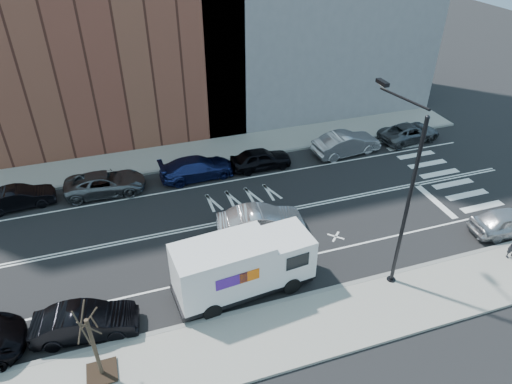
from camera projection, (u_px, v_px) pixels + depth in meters
ground at (219, 223)px, 26.95m from camera, size 120.00×120.00×0.00m
sidewalk_near at (269, 338)px, 19.94m from camera, size 44.00×3.60×0.15m
sidewalk_far at (190, 154)px, 33.87m from camera, size 44.00×3.60×0.15m
curb_near at (256, 308)px, 21.36m from camera, size 44.00×0.25×0.17m
curb_far at (194, 165)px, 32.44m from camera, size 44.00×0.25×0.17m
crosswalk at (446, 178)px, 31.13m from camera, size 3.00×14.00×0.01m
road_markings at (219, 223)px, 26.95m from camera, size 40.00×8.60×0.01m
streetlight at (403, 193)px, 20.50m from camera, size 0.44×4.02×9.34m
street_tree at (96, 353)px, 17.67m from camera, size 1.20×1.20×3.75m
fedex_van at (242, 265)px, 21.56m from camera, size 6.96×2.93×3.10m
far_parked_b at (19, 198)px, 27.99m from camera, size 4.21×1.78×1.35m
far_parked_c at (105, 183)px, 29.32m from camera, size 5.19×2.63×1.41m
far_parked_d at (197, 168)px, 30.88m from camera, size 5.16×2.27×1.47m
far_parked_e at (261, 159)px, 31.94m from camera, size 4.30×1.75×1.46m
far_parked_f at (346, 144)px, 33.63m from camera, size 5.24×2.26×1.68m
far_parked_g at (409, 133)px, 35.49m from camera, size 5.13×2.73×1.37m
driving_sedan at (261, 221)px, 25.76m from camera, size 5.07×2.26×1.62m
near_parked_rear_a at (85, 322)px, 19.84m from camera, size 4.63×2.06×1.48m
near_parked_front at (509, 222)px, 25.83m from camera, size 4.61×2.23×1.52m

